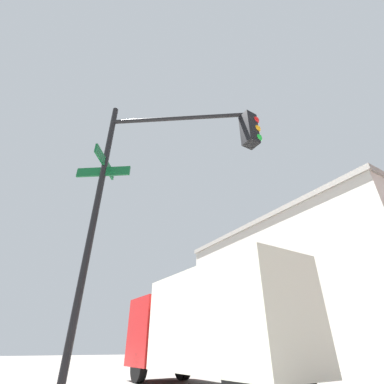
# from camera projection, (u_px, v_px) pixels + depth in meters

# --- Properties ---
(traffic_signal_near) EXTENTS (2.37, 3.13, 6.05)m
(traffic_signal_near) POSITION_uv_depth(u_px,v_px,m) (169.00, 169.00, 5.40)
(traffic_signal_near) COLOR black
(traffic_signal_near) RESTS_ON ground_plane
(building_stucco) EXTENTS (19.82, 25.97, 10.84)m
(building_stucco) POSITION_uv_depth(u_px,v_px,m) (358.00, 298.00, 26.76)
(building_stucco) COLOR #BCB7AD
(building_stucco) RESTS_ON ground_plane
(box_truck_second) EXTENTS (8.38, 2.50, 3.48)m
(box_truck_second) POSITION_uv_depth(u_px,v_px,m) (204.00, 323.00, 9.47)
(box_truck_second) COLOR #B21919
(box_truck_second) RESTS_ON ground_plane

